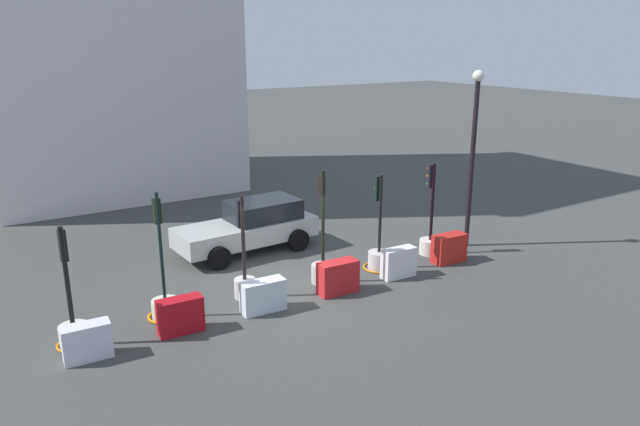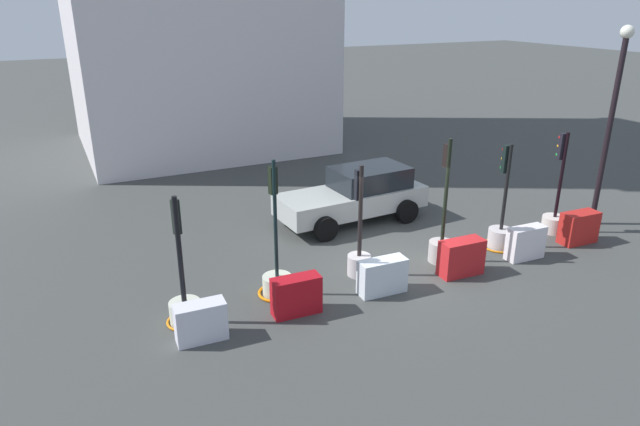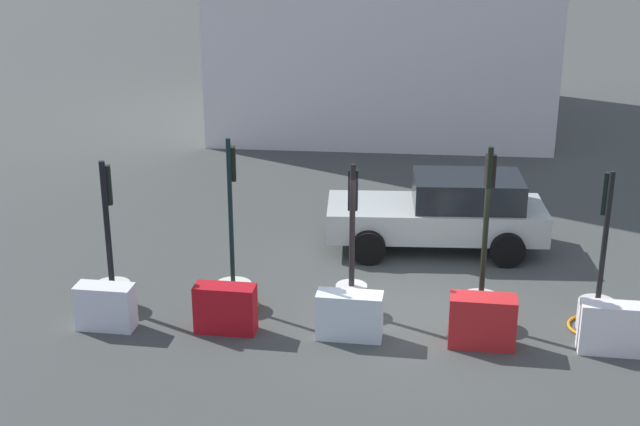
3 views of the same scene
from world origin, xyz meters
name	(u,v)px [view 2 (image 2 of 3)]	position (x,y,z in m)	size (l,w,h in m)	color
ground_plane	(397,266)	(0.00, 0.00, 0.00)	(120.00, 120.00, 0.00)	#3E413F
traffic_light_0	(184,302)	(-5.41, -0.26, 0.46)	(0.81, 0.81, 2.78)	beige
traffic_light_1	(277,276)	(-3.25, 0.01, 0.44)	(0.90, 0.90, 3.17)	beige
traffic_light_2	(359,252)	(-1.11, 0.03, 0.60)	(0.57, 0.57, 2.77)	beige
traffic_light_3	(442,241)	(1.16, -0.24, 0.56)	(0.65, 0.65, 3.21)	#B0A6A4
traffic_light_4	(501,231)	(3.14, -0.22, 0.46)	(0.94, 0.94, 2.85)	beige
traffic_light_5	(555,214)	(5.27, -0.11, 0.54)	(0.67, 0.67, 2.93)	beige
construction_barrier_0	(201,322)	(-5.28, -1.05, 0.40)	(1.01, 0.47, 0.80)	silver
construction_barrier_1	(296,296)	(-3.20, -0.96, 0.43)	(1.06, 0.46, 0.85)	#B1101A
construction_barrier_2	(382,276)	(-1.07, -0.98, 0.41)	(1.13, 0.48, 0.82)	silver
construction_barrier_3	(461,257)	(1.13, -1.05, 0.45)	(1.11, 0.52, 0.89)	red
construction_barrier_4	(525,243)	(3.20, -1.06, 0.43)	(1.03, 0.44, 0.87)	white
construction_barrier_5	(579,228)	(5.27, -0.95, 0.44)	(1.07, 0.53, 0.88)	red
car_silver_hatchback	(356,194)	(0.62, 3.21, 0.81)	(4.59, 2.25, 1.60)	#B1B6B1
street_lamp_post	(613,110)	(6.82, -0.17, 3.41)	(0.36, 0.36, 5.66)	black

